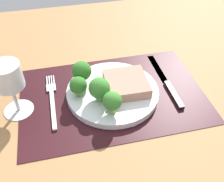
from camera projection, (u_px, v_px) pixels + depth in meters
The scene contains 11 objects.
ground_plane at pixel (112, 99), 67.37cm from camera, with size 140.00×110.00×3.00cm, color #996D42.
placemat at pixel (113, 95), 66.25cm from camera, with size 46.22×30.54×0.30cm, color black.
plate at pixel (113, 92), 65.60cm from camera, with size 23.11×23.11×1.60cm, color silver.
steak at pixel (127, 84), 64.57cm from camera, with size 10.31×10.37×2.64cm, color tan.
broccoli_center at pixel (99, 88), 60.12cm from camera, with size 5.06×5.06×6.22cm.
broccoli_front_edge at pixel (82, 71), 64.40cm from camera, with size 4.92×4.92×6.39cm.
broccoli_near_fork at pixel (78, 87), 61.31cm from camera, with size 4.21×4.21×5.29cm.
broccoli_back_left at pixel (112, 101), 57.04cm from camera, with size 4.37×4.37×5.85cm.
fork at pixel (52, 99), 64.48cm from camera, with size 2.40×19.20×0.50cm.
knife at pixel (167, 83), 68.82cm from camera, with size 1.80×23.00×0.80cm.
wine_glass at pixel (8, 80), 56.00cm from camera, with size 7.04×7.04×13.55cm.
Camera 1 is at (-11.01, -46.69, 45.85)cm, focal length 41.63 mm.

